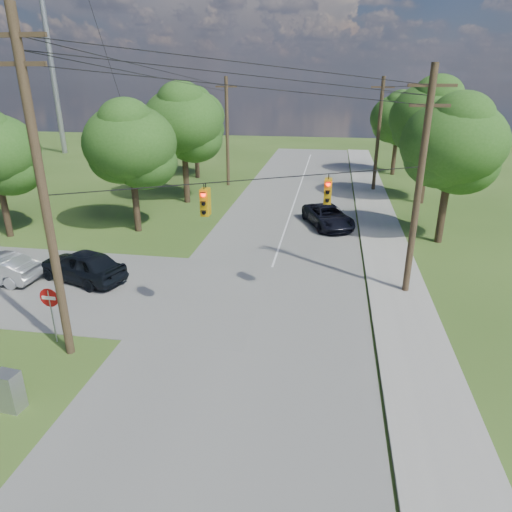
% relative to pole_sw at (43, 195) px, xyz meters
% --- Properties ---
extents(ground, '(140.00, 140.00, 0.00)m').
position_rel_pole_sw_xyz_m(ground, '(4.60, -0.40, -6.23)').
color(ground, '#33501A').
rests_on(ground, ground).
extents(main_road, '(10.00, 100.00, 0.03)m').
position_rel_pole_sw_xyz_m(main_road, '(6.60, 4.60, -6.21)').
color(main_road, gray).
rests_on(main_road, ground).
extents(sidewalk_east, '(2.60, 100.00, 0.12)m').
position_rel_pole_sw_xyz_m(sidewalk_east, '(13.30, 4.60, -6.17)').
color(sidewalk_east, '#A19E97').
rests_on(sidewalk_east, ground).
extents(pole_sw, '(2.00, 0.32, 12.00)m').
position_rel_pole_sw_xyz_m(pole_sw, '(0.00, 0.00, 0.00)').
color(pole_sw, '#4C3B27').
rests_on(pole_sw, ground).
extents(pole_ne, '(2.00, 0.32, 10.50)m').
position_rel_pole_sw_xyz_m(pole_ne, '(13.50, 7.60, -0.76)').
color(pole_ne, '#4C3B27').
rests_on(pole_ne, ground).
extents(pole_north_e, '(2.00, 0.32, 10.00)m').
position_rel_pole_sw_xyz_m(pole_north_e, '(13.50, 29.60, -1.10)').
color(pole_north_e, '#4C3B27').
rests_on(pole_north_e, ground).
extents(pole_north_w, '(2.00, 0.32, 10.00)m').
position_rel_pole_sw_xyz_m(pole_north_w, '(-0.40, 29.60, -1.10)').
color(pole_north_w, '#4C3B27').
rests_on(pole_north_w, ground).
extents(power_lines, '(13.93, 29.62, 4.93)m').
position_rel_pole_sw_xyz_m(power_lines, '(6.10, 11.14, 2.93)').
color(power_lines, black).
rests_on(power_lines, ground).
extents(traffic_signals, '(4.91, 3.27, 1.05)m').
position_rel_pole_sw_xyz_m(traffic_signals, '(7.15, 4.03, -0.73)').
color(traffic_signals, '#C6930B').
rests_on(traffic_signals, ground).
extents(tree_w_near, '(6.00, 6.00, 8.40)m').
position_rel_pole_sw_xyz_m(tree_w_near, '(-3.40, 14.60, -0.30)').
color(tree_w_near, '#483424').
rests_on(tree_w_near, ground).
extents(tree_w_mid, '(6.40, 6.40, 9.22)m').
position_rel_pole_sw_xyz_m(tree_w_mid, '(-2.40, 22.60, 0.35)').
color(tree_w_mid, '#483424').
rests_on(tree_w_mid, ground).
extents(tree_w_far, '(6.00, 6.00, 8.73)m').
position_rel_pole_sw_xyz_m(tree_w_far, '(-4.40, 32.60, 0.02)').
color(tree_w_far, '#483424').
rests_on(tree_w_far, ground).
extents(tree_e_near, '(6.20, 6.20, 8.81)m').
position_rel_pole_sw_xyz_m(tree_e_near, '(16.60, 15.60, 0.02)').
color(tree_e_near, '#483424').
rests_on(tree_e_near, ground).
extents(tree_e_mid, '(6.60, 6.60, 9.64)m').
position_rel_pole_sw_xyz_m(tree_e_mid, '(17.10, 25.60, 0.68)').
color(tree_e_mid, '#483424').
rests_on(tree_e_mid, ground).
extents(tree_e_far, '(5.80, 5.80, 8.32)m').
position_rel_pole_sw_xyz_m(tree_e_far, '(16.10, 37.60, -0.31)').
color(tree_e_far, '#483424').
rests_on(tree_e_far, ground).
extents(car_cross_dark, '(5.30, 3.45, 1.68)m').
position_rel_pole_sw_xyz_m(car_cross_dark, '(-2.87, 6.25, -5.36)').
color(car_cross_dark, black).
rests_on(car_cross_dark, cross_road).
extents(car_main_north, '(4.25, 5.81, 1.47)m').
position_rel_pole_sw_xyz_m(car_main_north, '(9.50, 17.71, -5.46)').
color(car_main_north, black).
rests_on(car_main_north, main_road).
extents(control_cabinet, '(0.80, 0.62, 1.36)m').
position_rel_pole_sw_xyz_m(control_cabinet, '(-0.09, -3.29, -5.55)').
color(control_cabinet, '#919497').
rests_on(control_cabinet, ground).
extents(do_not_enter_sign, '(0.79, 0.08, 2.36)m').
position_rel_pole_sw_xyz_m(do_not_enter_sign, '(-0.95, 0.60, -4.50)').
color(do_not_enter_sign, '#919497').
rests_on(do_not_enter_sign, ground).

